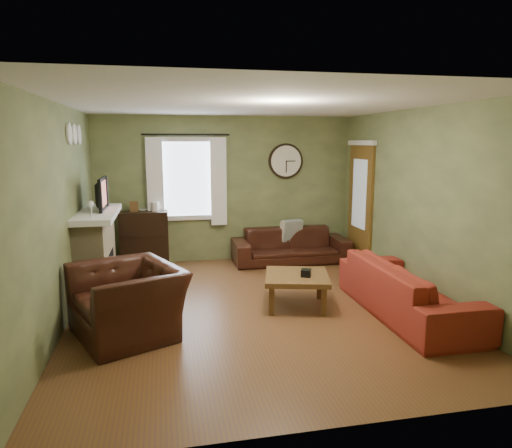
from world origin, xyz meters
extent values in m
cube|color=brown|center=(0.00, 0.00, 0.00)|extent=(4.60, 5.20, 0.00)
cube|color=white|center=(0.00, 0.00, 2.60)|extent=(4.60, 5.20, 0.00)
cube|color=olive|center=(-2.30, 0.00, 1.30)|extent=(0.00, 5.20, 2.60)
cube|color=olive|center=(2.30, 0.00, 1.30)|extent=(0.00, 5.20, 2.60)
cube|color=olive|center=(0.00, 2.60, 1.30)|extent=(4.60, 0.00, 2.60)
cube|color=olive|center=(0.00, -2.60, 1.30)|extent=(4.60, 0.00, 2.60)
cube|color=tan|center=(-2.10, 1.15, 0.55)|extent=(0.40, 1.40, 1.10)
cube|color=black|center=(-1.91, 1.15, 0.30)|extent=(0.04, 0.60, 0.55)
cube|color=white|center=(-2.07, 1.15, 1.14)|extent=(0.58, 1.60, 0.08)
imported|color=black|center=(-2.05, 1.30, 1.35)|extent=(0.08, 0.60, 0.35)
cube|color=#994C3F|center=(-1.97, 1.30, 1.41)|extent=(0.02, 0.62, 0.36)
cylinder|color=white|center=(-2.28, 0.80, 2.25)|extent=(0.28, 0.28, 0.03)
cylinder|color=white|center=(-2.28, 1.15, 2.25)|extent=(0.28, 0.28, 0.03)
cylinder|color=white|center=(-2.28, 1.50, 2.25)|extent=(0.28, 0.28, 0.03)
cylinder|color=black|center=(-0.70, 2.48, 2.27)|extent=(0.03, 0.03, 1.50)
cube|color=white|center=(-1.25, 2.48, 1.45)|extent=(0.28, 0.04, 1.55)
cube|color=white|center=(-0.15, 2.48, 1.45)|extent=(0.28, 0.04, 1.55)
cube|color=brown|center=(2.27, 1.85, 1.05)|extent=(0.05, 0.90, 2.10)
imported|color=brown|center=(-1.55, 2.53, 0.96)|extent=(0.24, 0.25, 0.02)
imported|color=black|center=(1.10, 2.18, 0.30)|extent=(2.07, 0.81, 0.60)
cube|color=#8F9A93|center=(1.13, 2.37, 0.55)|extent=(0.37, 0.20, 0.35)
cube|color=#8F9A93|center=(1.16, 2.32, 0.55)|extent=(0.41, 0.21, 0.39)
imported|color=maroon|center=(1.83, -0.58, 0.33)|extent=(0.89, 2.28, 0.67)
imported|color=black|center=(-1.55, -0.50, 0.39)|extent=(1.45, 1.53, 0.78)
cube|color=black|center=(0.65, -0.13, 0.40)|extent=(0.16, 0.16, 0.10)
camera|label=1|loc=(-1.12, -5.56, 2.15)|focal=32.00mm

